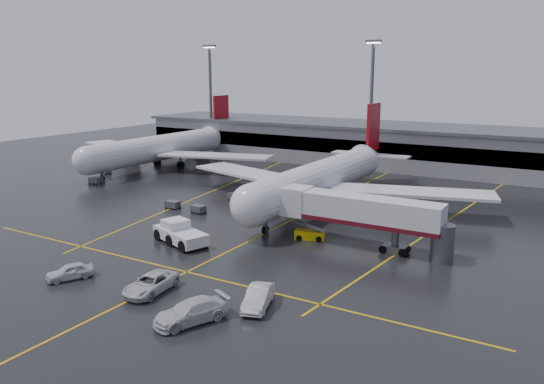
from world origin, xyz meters
The scene contains 22 objects.
ground centered at (0.00, 0.00, 0.00)m, with size 220.00×220.00×0.00m, color black.
apron_line_centre centered at (0.00, 0.00, 0.01)m, with size 0.25×90.00×0.02m, color gold.
apron_line_stop centered at (0.00, -22.00, 0.01)m, with size 60.00×0.25×0.02m, color gold.
apron_line_left centered at (-20.00, 10.00, 0.01)m, with size 0.25×70.00×0.02m, color gold.
apron_line_right centered at (18.00, 10.00, 0.01)m, with size 0.25×70.00×0.02m, color gold.
terminal centered at (0.00, 47.93, 4.32)m, with size 122.00×19.00×8.60m.
light_mast_left centered at (-45.00, 42.00, 14.47)m, with size 3.00×1.20×25.45m.
light_mast_mid centered at (-5.00, 42.00, 14.47)m, with size 3.00×1.20×25.45m.
main_airliner centered at (0.00, 9.70, 4.21)m, with size 48.80×45.60×14.10m.
second_airliner centered at (-42.00, 21.70, 4.21)m, with size 48.80×45.60×14.10m.
jet_bridge centered at (11.87, -6.00, 3.93)m, with size 19.90×3.40×6.05m.
pushback_tractor centered at (-6.62, -15.22, 1.08)m, with size 8.18×5.42×2.71m.
belt_loader centered at (5.76, -6.30, 0.55)m, with size 3.79×2.53×2.22m.
service_van_a centered at (0.37, -27.45, 0.82)m, with size 2.71×5.88×1.63m, color silver.
service_van_b centered at (7.23, -30.16, 0.89)m, with size 2.50×6.16×1.79m, color silver.
service_van_c centered at (10.33, -25.09, 0.86)m, with size 1.81×5.19×1.71m, color silver.
service_van_d centered at (-8.49, -29.03, 0.75)m, with size 1.78×4.42×1.51m, color silver.
baggage_cart_a centered at (-13.09, -3.61, 0.63)m, with size 2.17×1.58×1.12m.
baggage_cart_b centered at (-17.89, -3.48, 0.63)m, with size 2.06×1.39×1.12m.
baggage_cart_c centered at (-12.94, 5.06, 0.63)m, with size 2.32×1.89×1.12m.
baggage_cart_d centered at (-46.82, 10.27, 0.63)m, with size 2.26×1.76×1.12m.
baggage_cart_e centered at (-41.45, 2.92, 0.63)m, with size 2.21×1.66×1.12m.
Camera 1 is at (32.46, -60.20, 19.45)m, focal length 34.95 mm.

